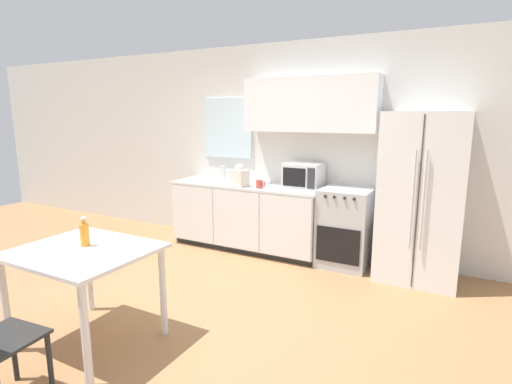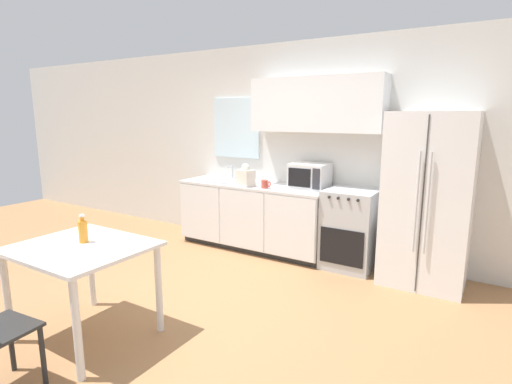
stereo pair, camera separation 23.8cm
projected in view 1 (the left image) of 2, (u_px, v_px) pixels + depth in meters
name	position (u px, v px, depth m)	size (l,w,h in m)	color
ground_plane	(202.00, 306.00, 3.80)	(12.00, 12.00, 0.00)	#9E7047
wall_back	(291.00, 142.00, 5.23)	(12.00, 0.38, 2.70)	silver
kitchen_counter	(248.00, 216.00, 5.37)	(2.08, 0.65, 0.88)	#333333
oven_range	(345.00, 227.00, 4.77)	(0.58, 0.61, 0.94)	#B7BABC
refrigerator	(421.00, 198.00, 4.27)	(0.84, 0.70, 1.82)	white
kitchen_sink	(217.00, 180.00, 5.51)	(0.66, 0.46, 0.20)	#B7BABC
microwave	(304.00, 175.00, 4.99)	(0.45, 0.38, 0.31)	silver
coffee_mug	(260.00, 184.00, 4.98)	(0.12, 0.08, 0.10)	#BF4C3F
grocery_bag_0	(240.00, 177.00, 5.11)	(0.23, 0.21, 0.29)	silver
dining_table	(84.00, 264.00, 3.08)	(1.00, 0.87, 0.78)	white
drink_bottle	(85.00, 234.00, 3.12)	(0.07, 0.07, 0.23)	orange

